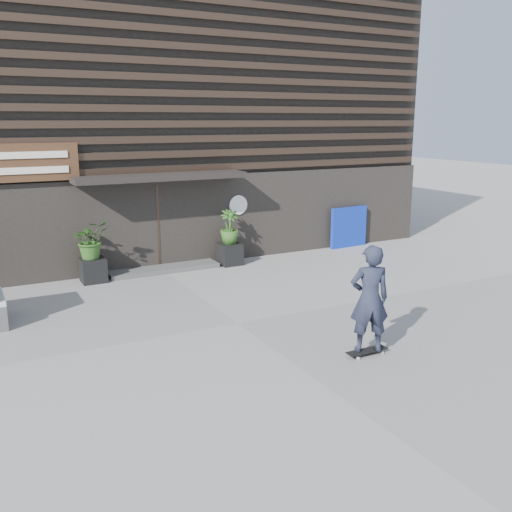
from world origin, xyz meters
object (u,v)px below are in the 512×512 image
blue_tarp (349,227)px  skateboarder (369,299)px  planter_pot_right (230,254)px  planter_pot_left (93,270)px

blue_tarp → skateboarder: bearing=-128.9°
planter_pot_right → skateboarder: (-0.59, -6.87, 0.72)m
blue_tarp → skateboarder: size_ratio=0.70×
planter_pot_right → blue_tarp: bearing=4.0°
planter_pot_right → blue_tarp: blue_tarp is taller
blue_tarp → skateboarder: (-4.93, -7.17, 0.38)m
planter_pot_left → skateboarder: (3.21, -6.87, 0.72)m
planter_pot_right → blue_tarp: 4.37m
blue_tarp → planter_pot_right: bearing=179.5°
planter_pot_left → blue_tarp: 8.16m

